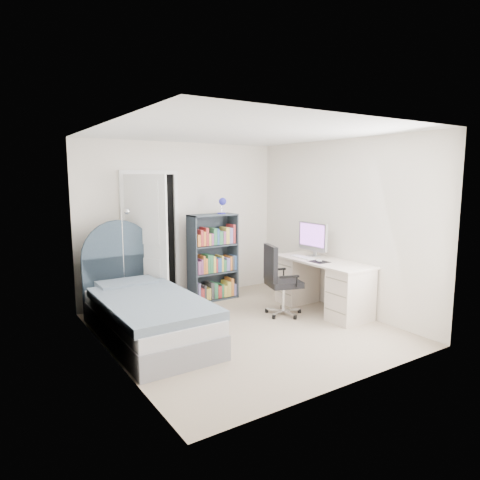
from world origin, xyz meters
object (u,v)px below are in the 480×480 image
bed (145,312)px  nightstand (116,287)px  desk (322,283)px  bookcase (214,261)px  office_chair (279,277)px  floor_lamp (126,272)px

bed → nightstand: 1.15m
desk → bookcase: bearing=126.5°
bookcase → nightstand: bearing=173.1°
bed → office_chair: size_ratio=2.18×
bed → bookcase: bookcase is taller
floor_lamp → bookcase: 1.44m
floor_lamp → office_chair: (1.80, -1.22, -0.07)m
nightstand → bookcase: 1.57m
desk → office_chair: size_ratio=1.53×
bookcase → desk: bearing=-53.5°
nightstand → floor_lamp: (0.10, -0.19, 0.24)m
desk → office_chair: (-0.67, 0.18, 0.14)m
floor_lamp → bookcase: bearing=0.0°
nightstand → floor_lamp: floor_lamp is taller
bed → nightstand: bed is taller
office_chair → bed: bearing=172.4°
floor_lamp → bookcase: (1.44, 0.00, 0.01)m
floor_lamp → desk: size_ratio=0.98×
nightstand → floor_lamp: bearing=-62.5°
bed → office_chair: 1.92m
floor_lamp → desk: 2.84m
nightstand → bookcase: (1.54, -0.18, 0.25)m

